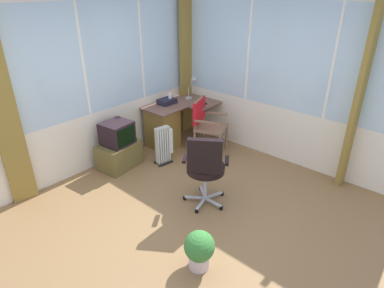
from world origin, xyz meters
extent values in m
cube|color=olive|center=(0.00, 0.00, -0.03)|extent=(5.33, 5.08, 0.06)
cube|color=silver|center=(0.00, 2.07, 0.44)|extent=(4.33, 0.06, 0.88)
cube|color=silver|center=(0.00, 2.07, 1.68)|extent=(4.25, 0.06, 1.59)
cube|color=white|center=(-1.08, 2.07, 1.68)|extent=(0.04, 0.07, 1.59)
cube|color=white|center=(0.00, 2.07, 1.68)|extent=(0.04, 0.07, 1.59)
cube|color=white|center=(1.08, 2.07, 1.68)|extent=(0.04, 0.07, 1.59)
cube|color=silver|center=(2.20, 0.00, 0.44)|extent=(0.06, 4.08, 0.88)
cube|color=silver|center=(2.20, 0.00, 1.68)|extent=(0.06, 4.00, 1.59)
cube|color=white|center=(2.20, -0.68, 1.68)|extent=(0.07, 0.04, 1.59)
cube|color=white|center=(2.20, 0.68, 1.68)|extent=(0.07, 0.04, 1.59)
cube|color=olive|center=(-1.19, 1.99, 1.28)|extent=(0.32, 0.12, 2.56)
cube|color=olive|center=(2.07, 1.94, 1.28)|extent=(0.31, 0.08, 2.56)
cube|color=olive|center=(2.12, -1.12, 1.28)|extent=(0.31, 0.08, 2.56)
cube|color=brown|center=(1.54, 1.72, 0.72)|extent=(1.22, 0.60, 0.02)
cube|color=brown|center=(1.85, 1.29, 0.72)|extent=(0.60, 0.28, 0.02)
cube|color=brown|center=(1.16, 1.72, 0.35)|extent=(0.40, 0.56, 0.70)
cylinder|color=#4C4C51|center=(1.59, 1.19, 0.36)|extent=(0.04, 0.04, 0.71)
cylinder|color=#4C4C51|center=(0.97, 1.98, 0.36)|extent=(0.04, 0.04, 0.71)
cylinder|color=#B2B7BC|center=(1.88, 1.72, 0.75)|extent=(0.13, 0.13, 0.02)
cylinder|color=#B2B7BC|center=(1.88, 1.72, 0.85)|extent=(0.02, 0.02, 0.19)
cylinder|color=#B2B7BC|center=(1.93, 1.69, 1.04)|extent=(0.02, 0.08, 0.18)
cone|color=#B2B7BC|center=(1.98, 1.65, 1.08)|extent=(0.14, 0.14, 0.12)
cube|color=black|center=(1.86, 1.33, 0.75)|extent=(0.10, 0.15, 0.02)
cylinder|color=silver|center=(1.46, 1.79, 0.82)|extent=(0.06, 0.06, 0.16)
cone|color=white|center=(1.46, 1.79, 0.92)|extent=(0.06, 0.06, 0.06)
cube|color=#1F1E2E|center=(1.40, 1.81, 0.78)|extent=(0.31, 0.24, 0.09)
cylinder|color=#815F46|center=(1.46, 0.66, 0.22)|extent=(0.04, 0.04, 0.44)
cylinder|color=#815F46|center=(1.87, 0.82, 0.22)|extent=(0.04, 0.04, 0.44)
cylinder|color=#815F46|center=(1.30, 1.08, 0.22)|extent=(0.04, 0.04, 0.44)
cylinder|color=#815F46|center=(1.72, 1.23, 0.22)|extent=(0.04, 0.04, 0.44)
cube|color=#815F46|center=(1.59, 0.95, 0.46)|extent=(0.62, 0.62, 0.04)
cube|color=#815F46|center=(1.51, 1.15, 0.71)|extent=(0.42, 0.19, 0.46)
cube|color=red|center=(1.51, 1.15, 0.73)|extent=(0.45, 0.22, 0.39)
cube|color=#815F46|center=(1.38, 0.87, 0.64)|extent=(0.19, 0.42, 0.03)
cube|color=#815F46|center=(1.79, 1.03, 0.64)|extent=(0.19, 0.42, 0.03)
cube|color=#B7B7BF|center=(0.31, 0.21, 0.04)|extent=(0.19, 0.25, 0.02)
cylinder|color=black|center=(0.23, 0.32, 0.02)|extent=(0.05, 0.05, 0.05)
cube|color=#B7B7BF|center=(0.26, 0.05, 0.04)|extent=(0.28, 0.11, 0.02)
cylinder|color=black|center=(0.12, 0.01, 0.02)|extent=(0.05, 0.05, 0.05)
cube|color=#B7B7BF|center=(0.39, -0.05, 0.04)|extent=(0.04, 0.28, 0.02)
cylinder|color=black|center=(0.39, -0.19, 0.02)|extent=(0.05, 0.05, 0.05)
cube|color=#B7B7BF|center=(0.53, 0.05, 0.04)|extent=(0.28, 0.13, 0.02)
cylinder|color=black|center=(0.66, 0.00, 0.02)|extent=(0.05, 0.05, 0.05)
cube|color=#B7B7BF|center=(0.48, 0.20, 0.04)|extent=(0.20, 0.24, 0.02)
cylinder|color=black|center=(0.56, 0.32, 0.02)|extent=(0.05, 0.05, 0.05)
cylinder|color=#B7B7BF|center=(0.39, 0.09, 0.27)|extent=(0.05, 0.05, 0.42)
cylinder|color=black|center=(0.39, 0.09, 0.52)|extent=(0.50, 0.50, 0.09)
cube|color=black|center=(0.24, -0.01, 0.79)|extent=(0.32, 0.40, 0.46)
cube|color=black|center=(0.55, -0.13, 0.65)|extent=(0.21, 0.17, 0.04)
cube|color=black|center=(0.24, 0.31, 0.65)|extent=(0.21, 0.17, 0.04)
cube|color=brown|center=(0.22, 1.72, 0.20)|extent=(0.69, 0.51, 0.41)
cube|color=black|center=(0.22, 1.72, 0.59)|extent=(0.46, 0.45, 0.36)
cube|color=black|center=(0.24, 1.52, 0.59)|extent=(0.34, 0.05, 0.28)
cube|color=silver|center=(0.65, 1.30, 0.34)|extent=(0.04, 0.10, 0.61)
cube|color=silver|center=(0.69, 1.29, 0.34)|extent=(0.04, 0.10, 0.61)
cube|color=silver|center=(0.73, 1.28, 0.34)|extent=(0.04, 0.10, 0.61)
cube|color=silver|center=(0.77, 1.27, 0.34)|extent=(0.04, 0.10, 0.61)
cube|color=silver|center=(0.82, 1.26, 0.34)|extent=(0.04, 0.10, 0.61)
cube|color=silver|center=(0.86, 1.26, 0.34)|extent=(0.04, 0.10, 0.61)
cube|color=black|center=(0.74, 1.21, 0.01)|extent=(0.27, 0.08, 0.03)
cube|color=black|center=(0.77, 1.35, 0.01)|extent=(0.27, 0.08, 0.03)
cube|color=silver|center=(0.90, 1.25, 0.37)|extent=(0.07, 0.10, 0.43)
cylinder|color=silver|center=(-0.54, -0.59, 0.08)|extent=(0.22, 0.22, 0.16)
sphere|color=#377B36|center=(-0.54, -0.59, 0.28)|extent=(0.32, 0.32, 0.32)
camera|label=1|loc=(-2.50, -2.23, 2.70)|focal=30.91mm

